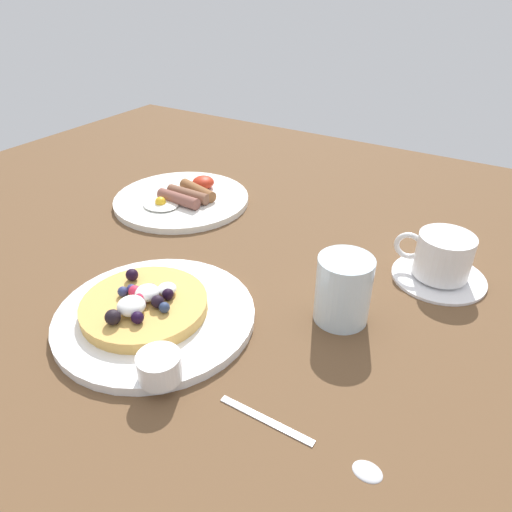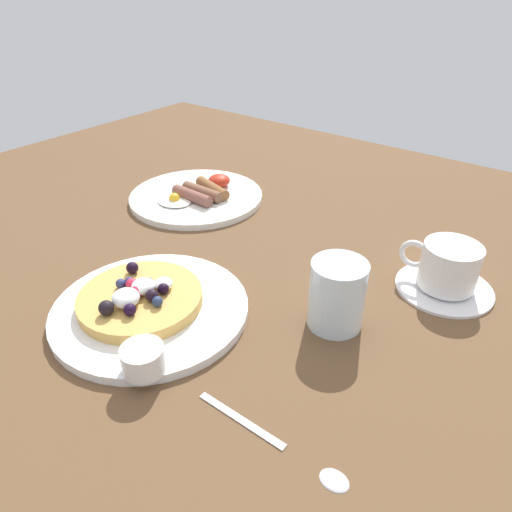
{
  "view_description": "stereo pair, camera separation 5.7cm",
  "coord_description": "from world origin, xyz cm",
  "views": [
    {
      "loc": [
        34.85,
        -50.74,
        39.32
      ],
      "look_at": [
        5.1,
        -2.57,
        4.0
      ],
      "focal_mm": 32.97,
      "sensor_mm": 36.0,
      "label": 1
    },
    {
      "loc": [
        39.55,
        -47.5,
        39.32
      ],
      "look_at": [
        5.1,
        -2.57,
        4.0
      ],
      "focal_mm": 32.97,
      "sensor_mm": 36.0,
      "label": 2
    }
  ],
  "objects": [
    {
      "name": "ground_plane",
      "position": [
        0.0,
        0.0,
        -1.5
      ],
      "size": [
        155.11,
        129.84,
        3.0
      ],
      "primitive_type": "cube",
      "color": "brown"
    },
    {
      "name": "pancake_plate",
      "position": [
        -1.14,
        -17.23,
        0.6
      ],
      "size": [
        25.72,
        25.72,
        1.21
      ],
      "primitive_type": "cylinder",
      "color": "white",
      "rests_on": "ground_plane"
    },
    {
      "name": "pancake_with_berries",
      "position": [
        -2.36,
        -17.78,
        2.31
      ],
      "size": [
        16.19,
        16.19,
        3.68
      ],
      "color": "gold",
      "rests_on": "pancake_plate"
    },
    {
      "name": "syrup_ramekin",
      "position": [
        6.99,
        -25.27,
        2.77
      ],
      "size": [
        4.82,
        4.82,
        3.03
      ],
      "color": "white",
      "rests_on": "pancake_plate"
    },
    {
      "name": "breakfast_plate",
      "position": [
        -20.8,
        12.04,
        0.59
      ],
      "size": [
        25.73,
        25.73,
        1.17
      ],
      "primitive_type": "cylinder",
      "color": "white",
      "rests_on": "ground_plane"
    },
    {
      "name": "fried_breakfast",
      "position": [
        -19.46,
        12.31,
        2.17
      ],
      "size": [
        11.0,
        15.88,
        2.57
      ],
      "color": "brown",
      "rests_on": "breakfast_plate"
    },
    {
      "name": "coffee_saucer",
      "position": [
        27.8,
        11.64,
        0.43
      ],
      "size": [
        13.38,
        13.38,
        0.86
      ],
      "primitive_type": "cylinder",
      "color": "white",
      "rests_on": "ground_plane"
    },
    {
      "name": "coffee_cup",
      "position": [
        27.63,
        11.62,
        4.12
      ],
      "size": [
        11.02,
        7.85,
        6.29
      ],
      "color": "white",
      "rests_on": "coffee_saucer"
    },
    {
      "name": "teaspoon",
      "position": [
        25.53,
        -23.4,
        0.24
      ],
      "size": [
        17.57,
        2.2,
        0.6
      ],
      "color": "silver",
      "rests_on": "ground_plane"
    },
    {
      "name": "water_glass",
      "position": [
        19.05,
        -4.25,
        4.5
      ],
      "size": [
        7.05,
        7.05,
        8.99
      ],
      "primitive_type": "cylinder",
      "color": "silver",
      "rests_on": "ground_plane"
    }
  ]
}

